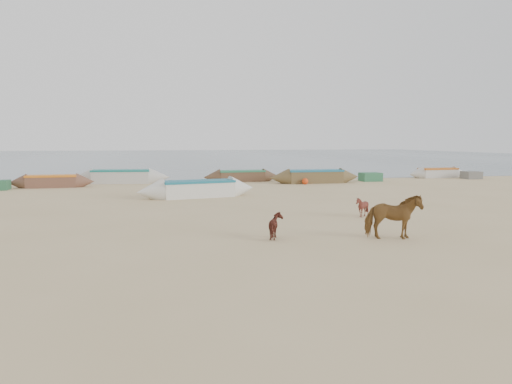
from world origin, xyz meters
TOP-DOWN VIEW (x-y plane):
  - ground at (0.00, 0.00)m, footprint 140.00×140.00m
  - sea at (0.00, 82.00)m, footprint 160.00×160.00m
  - cow_adult at (3.17, -1.55)m, footprint 1.84×1.18m
  - calf_front at (4.17, 2.92)m, footprint 0.79×0.72m
  - calf_right at (-0.36, -0.69)m, footprint 0.77×0.87m
  - near_canoe at (-1.63, 11.39)m, footprint 6.77×2.77m
  - waterline_canoes at (-4.09, 20.42)m, footprint 48.70×4.68m
  - beach_clutter at (3.27, 19.60)m, footprint 45.83×5.13m

SIDE VIEW (x-z plane):
  - ground at x=0.00m, z-range 0.00..0.00m
  - sea at x=0.00m, z-range 0.01..0.01m
  - beach_clutter at x=3.27m, z-range -0.02..0.62m
  - calf_right at x=-0.36m, z-range 0.00..0.81m
  - calf_front at x=4.17m, z-range 0.00..0.82m
  - waterline_canoes at x=-4.09m, z-range -0.05..0.93m
  - near_canoe at x=-1.63m, z-range 0.00..0.92m
  - cow_adult at x=3.17m, z-range 0.00..1.43m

